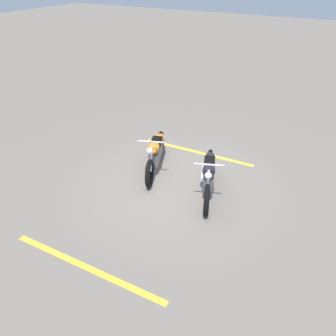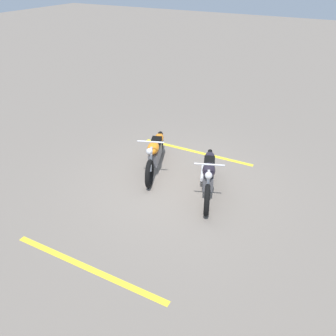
% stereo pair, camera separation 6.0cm
% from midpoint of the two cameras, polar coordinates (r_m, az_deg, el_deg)
% --- Properties ---
extents(ground_plane, '(60.00, 60.00, 0.00)m').
position_cam_midpoint_polar(ground_plane, '(8.45, 1.20, -2.50)').
color(ground_plane, slate).
extents(motorcycle_bright_foreground, '(2.12, 0.94, 1.04)m').
position_cam_midpoint_polar(motorcycle_bright_foreground, '(8.85, -2.27, 2.57)').
color(motorcycle_bright_foreground, black).
rests_on(motorcycle_bright_foreground, ground).
extents(motorcycle_dark_foreground, '(2.12, 0.94, 1.04)m').
position_cam_midpoint_polar(motorcycle_dark_foreground, '(7.99, 6.30, -0.92)').
color(motorcycle_dark_foreground, black).
rests_on(motorcycle_dark_foreground, ground).
extents(parking_stripe_near, '(0.16, 3.20, 0.01)m').
position_cam_midpoint_polar(parking_stripe_near, '(9.86, 4.44, 2.59)').
color(parking_stripe_near, yellow).
rests_on(parking_stripe_near, ground).
extents(parking_stripe_mid, '(0.16, 3.20, 0.01)m').
position_cam_midpoint_polar(parking_stripe_mid, '(6.53, -13.08, -15.33)').
color(parking_stripe_mid, yellow).
rests_on(parking_stripe_mid, ground).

